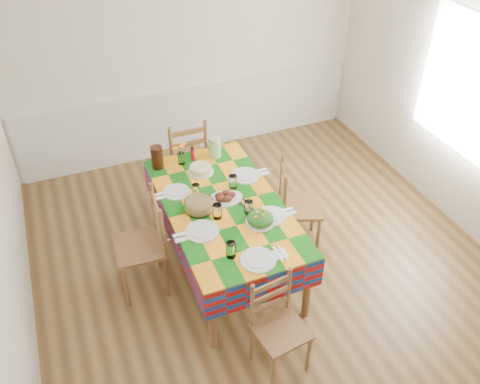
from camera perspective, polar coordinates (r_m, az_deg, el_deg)
name	(u,v)px	position (r m, az deg, el deg)	size (l,w,h in m)	color
room	(275,159)	(4.33, 3.99, 3.69)	(4.58, 5.08, 2.78)	brown
wainscot	(192,117)	(6.76, -5.40, 8.44)	(4.41, 0.06, 0.92)	white
window_right	(464,85)	(5.68, 23.86, 10.90)	(1.40, 1.40, 0.00)	white
dining_table	(224,211)	(4.81, -1.85, -2.15)	(1.06, 1.97, 0.77)	brown
setting_near_head	(249,256)	(4.20, 1.04, -7.18)	(0.49, 0.33, 0.14)	silver
setting_left_near	(207,224)	(4.50, -3.73, -3.61)	(0.55, 0.33, 0.14)	silver
setting_left_far	(183,191)	(4.89, -6.45, 0.07)	(0.48, 0.29, 0.13)	silver
setting_right_near	(264,212)	(4.62, 2.70, -2.31)	(0.52, 0.30, 0.13)	silver
setting_right_far	(242,178)	(5.04, 0.19, 1.63)	(0.55, 0.32, 0.14)	silver
meat_platter	(225,197)	(4.79, -1.70, -0.60)	(0.34, 0.25, 0.07)	silver
salad_platter	(260,219)	(4.53, 2.29, -3.01)	(0.27, 0.27, 0.11)	silver
pasta_bowl	(199,205)	(4.68, -4.63, -1.49)	(0.27, 0.27, 0.10)	white
cake	(201,169)	(5.16, -4.41, 2.55)	(0.26, 0.26, 0.07)	silver
serving_utensils	(245,204)	(4.75, 0.55, -1.38)	(0.14, 0.31, 0.01)	black
flower_vase	(181,156)	(5.28, -6.65, 4.09)	(0.15, 0.12, 0.24)	white
hot_sauce	(193,154)	(5.33, -5.34, 4.32)	(0.04, 0.04, 0.17)	#B50E1A
green_pitcher	(215,147)	(5.37, -2.84, 5.08)	(0.13, 0.13, 0.22)	#A1C48A
tea_pitcher	(157,157)	(5.24, -9.29, 3.86)	(0.12, 0.12, 0.24)	black
name_card	(264,270)	(4.12, 2.69, -8.73)	(0.08, 0.03, 0.02)	silver
chair_near	(278,327)	(4.18, 4.34, -14.88)	(0.45, 0.43, 0.90)	brown
chair_far	(186,159)	(5.86, -6.07, 3.76)	(0.47, 0.45, 1.05)	brown
chair_left	(145,245)	(4.78, -10.67, -5.89)	(0.47, 0.49, 1.05)	brown
chair_right	(296,206)	(5.20, 6.28, -1.61)	(0.55, 0.56, 0.99)	brown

